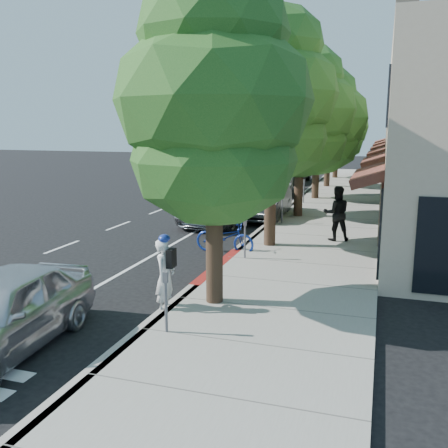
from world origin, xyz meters
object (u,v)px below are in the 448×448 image
at_px(street_tree_5, 337,128).
at_px(white_pickup, 276,181).
at_px(bicycle, 225,237).
at_px(near_car_a, 0,312).
at_px(street_tree_0, 214,106).
at_px(dark_suv_far, 292,170).
at_px(street_tree_1, 272,97).
at_px(dark_sedan, 267,202).
at_px(street_tree_3, 318,120).
at_px(street_tree_2, 301,112).
at_px(street_tree_4, 329,122).
at_px(silver_suv, 221,206).
at_px(cyclist, 165,277).
at_px(pedestrian, 337,213).

height_order(street_tree_5, white_pickup, street_tree_5).
height_order(bicycle, near_car_a, near_car_a).
xyz_separation_m(street_tree_0, dark_suv_far, (-2.96, 26.99, -3.77)).
xyz_separation_m(street_tree_1, street_tree_5, (0.00, 24.00, -1.14)).
height_order(bicycle, dark_sedan, dark_sedan).
distance_m(street_tree_3, white_pickup, 5.31).
xyz_separation_m(street_tree_2, street_tree_4, (0.00, 12.00, -0.37)).
bearing_deg(street_tree_5, street_tree_3, -90.00).
distance_m(street_tree_3, silver_suv, 9.38).
distance_m(street_tree_1, near_car_a, 10.91).
relative_size(cyclist, bicycle, 0.84).
xyz_separation_m(street_tree_1, street_tree_4, (0.00, 18.00, -0.72)).
xyz_separation_m(bicycle, dark_suv_far, (-1.62, 21.99, 0.38)).
relative_size(street_tree_5, near_car_a, 1.47).
height_order(dark_sedan, pedestrian, pedestrian).
distance_m(dark_sedan, near_car_a, 15.27).
height_order(white_pickup, near_car_a, near_car_a).
height_order(street_tree_5, dark_sedan, street_tree_5).
distance_m(street_tree_1, street_tree_2, 6.01).
xyz_separation_m(dark_sedan, pedestrian, (3.54, -4.26, 0.37)).
bearing_deg(cyclist, dark_sedan, 1.76).
xyz_separation_m(street_tree_2, street_tree_3, (0.00, 6.00, -0.29)).
xyz_separation_m(street_tree_4, dark_sedan, (-1.40, -12.33, -3.69)).
xyz_separation_m(white_pickup, pedestrian, (4.98, -13.05, 0.37)).
height_order(street_tree_0, near_car_a, street_tree_0).
distance_m(street_tree_4, cyclist, 24.99).
distance_m(street_tree_5, bicycle, 25.28).
distance_m(street_tree_2, street_tree_4, 12.01).
bearing_deg(near_car_a, cyclist, 48.05).
bearing_deg(street_tree_3, dark_suv_far, 108.20).
bearing_deg(street_tree_0, silver_suv, 107.22).
bearing_deg(street_tree_1, street_tree_0, -90.00).
distance_m(bicycle, dark_sedan, 6.67).
distance_m(street_tree_2, street_tree_3, 6.01).
xyz_separation_m(street_tree_4, pedestrian, (2.14, -16.59, -3.32)).
relative_size(street_tree_0, dark_sedan, 1.61).
bearing_deg(silver_suv, street_tree_3, 75.55).
distance_m(street_tree_5, near_car_a, 33.80).
xyz_separation_m(street_tree_0, street_tree_3, (0.00, 18.00, -0.16)).
bearing_deg(dark_sedan, street_tree_0, -84.59).
bearing_deg(street_tree_2, street_tree_0, -90.00).
bearing_deg(bicycle, silver_suv, 23.80).
relative_size(street_tree_4, pedestrian, 3.66).
xyz_separation_m(street_tree_0, cyclist, (-0.95, -0.71, -3.82)).
relative_size(street_tree_1, white_pickup, 1.54).
xyz_separation_m(street_tree_1, cyclist, (-0.95, -6.71, -4.31)).
height_order(bicycle, pedestrian, pedestrian).
bearing_deg(near_car_a, white_pickup, 85.06).
xyz_separation_m(bicycle, pedestrian, (3.48, 2.41, 0.59)).
bearing_deg(street_tree_5, dark_suv_far, -134.47).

